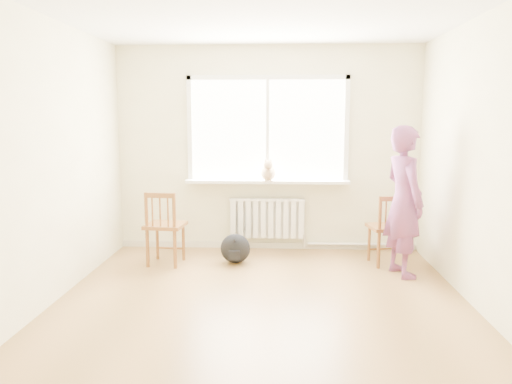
# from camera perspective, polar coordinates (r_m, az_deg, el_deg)

# --- Properties ---
(floor) EXTENTS (4.50, 4.50, 0.00)m
(floor) POSITION_cam_1_polar(r_m,az_deg,el_deg) (4.73, 0.52, -13.43)
(floor) COLOR #9D7140
(floor) RESTS_ON ground
(ceiling) EXTENTS (4.50, 4.50, 0.00)m
(ceiling) POSITION_cam_1_polar(r_m,az_deg,el_deg) (4.48, 0.57, 20.53)
(ceiling) COLOR white
(ceiling) RESTS_ON back_wall
(back_wall) EXTENTS (4.00, 0.01, 2.70)m
(back_wall) POSITION_cam_1_polar(r_m,az_deg,el_deg) (6.65, 1.33, 4.92)
(back_wall) COLOR #EEE9BF
(back_wall) RESTS_ON ground
(window) EXTENTS (2.12, 0.05, 1.42)m
(window) POSITION_cam_1_polar(r_m,az_deg,el_deg) (6.61, 1.34, 7.61)
(window) COLOR white
(window) RESTS_ON back_wall
(windowsill) EXTENTS (2.15, 0.22, 0.04)m
(windowsill) POSITION_cam_1_polar(r_m,az_deg,el_deg) (6.58, 1.30, 1.21)
(windowsill) COLOR white
(windowsill) RESTS_ON back_wall
(radiator) EXTENTS (1.00, 0.12, 0.55)m
(radiator) POSITION_cam_1_polar(r_m,az_deg,el_deg) (6.68, 1.29, -2.95)
(radiator) COLOR white
(radiator) RESTS_ON back_wall
(heating_pipe) EXTENTS (1.40, 0.04, 0.04)m
(heating_pipe) POSITION_cam_1_polar(r_m,az_deg,el_deg) (6.87, 11.82, -5.88)
(heating_pipe) COLOR silver
(heating_pipe) RESTS_ON back_wall
(baseboard) EXTENTS (4.00, 0.03, 0.08)m
(baseboard) POSITION_cam_1_polar(r_m,az_deg,el_deg) (6.84, 1.29, -6.10)
(baseboard) COLOR beige
(baseboard) RESTS_ON ground
(chair_left) EXTENTS (0.49, 0.47, 0.90)m
(chair_left) POSITION_cam_1_polar(r_m,az_deg,el_deg) (6.09, -10.47, -4.06)
(chair_left) COLOR brown
(chair_left) RESTS_ON floor
(chair_right) EXTENTS (0.49, 0.47, 0.86)m
(chair_right) POSITION_cam_1_polar(r_m,az_deg,el_deg) (6.20, 14.94, -4.19)
(chair_right) COLOR brown
(chair_right) RESTS_ON floor
(person) EXTENTS (0.56, 0.70, 1.68)m
(person) POSITION_cam_1_polar(r_m,az_deg,el_deg) (5.78, 16.56, -1.04)
(person) COLOR #B53C50
(person) RESTS_ON floor
(cat) EXTENTS (0.20, 0.45, 0.30)m
(cat) POSITION_cam_1_polar(r_m,az_deg,el_deg) (6.47, 1.41, 2.36)
(cat) COLOR beige
(cat) RESTS_ON windowsill
(backpack) EXTENTS (0.42, 0.36, 0.36)m
(backpack) POSITION_cam_1_polar(r_m,az_deg,el_deg) (6.13, -2.38, -6.47)
(backpack) COLOR black
(backpack) RESTS_ON floor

